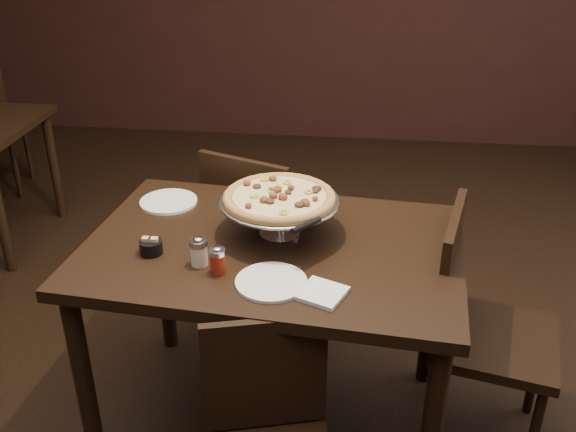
# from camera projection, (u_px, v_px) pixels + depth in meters

# --- Properties ---
(room) EXTENTS (6.04, 7.04, 2.84)m
(room) POSITION_uv_depth(u_px,v_px,m) (281.00, 97.00, 1.99)
(room) COLOR black
(room) RESTS_ON ground
(dining_table) EXTENTS (1.42, 1.01, 0.84)m
(dining_table) POSITION_uv_depth(u_px,v_px,m) (273.00, 270.00, 2.35)
(dining_table) COLOR black
(dining_table) RESTS_ON ground
(pizza_stand) EXTENTS (0.44, 0.44, 0.18)m
(pizza_stand) POSITION_uv_depth(u_px,v_px,m) (279.00, 198.00, 2.30)
(pizza_stand) COLOR silver
(pizza_stand) RESTS_ON dining_table
(parmesan_shaker) EXTENTS (0.06, 0.06, 0.11)m
(parmesan_shaker) POSITION_uv_depth(u_px,v_px,m) (199.00, 252.00, 2.16)
(parmesan_shaker) COLOR #F0EBBA
(parmesan_shaker) RESTS_ON dining_table
(pepper_flake_shaker) EXTENTS (0.06, 0.06, 0.10)m
(pepper_flake_shaker) POSITION_uv_depth(u_px,v_px,m) (218.00, 260.00, 2.11)
(pepper_flake_shaker) COLOR maroon
(pepper_flake_shaker) RESTS_ON dining_table
(packet_caddy) EXTENTS (0.08, 0.08, 0.06)m
(packet_caddy) POSITION_uv_depth(u_px,v_px,m) (151.00, 247.00, 2.23)
(packet_caddy) COLOR black
(packet_caddy) RESTS_ON dining_table
(napkin_stack) EXTENTS (0.18, 0.18, 0.01)m
(napkin_stack) POSITION_uv_depth(u_px,v_px,m) (322.00, 293.00, 2.01)
(napkin_stack) COLOR white
(napkin_stack) RESTS_ON dining_table
(plate_left) EXTENTS (0.23, 0.23, 0.01)m
(plate_left) POSITION_uv_depth(u_px,v_px,m) (169.00, 202.00, 2.60)
(plate_left) COLOR white
(plate_left) RESTS_ON dining_table
(plate_near) EXTENTS (0.23, 0.23, 0.01)m
(plate_near) POSITION_uv_depth(u_px,v_px,m) (271.00, 282.00, 2.07)
(plate_near) COLOR white
(plate_near) RESTS_ON dining_table
(serving_spatula) EXTENTS (0.17, 0.17, 0.02)m
(serving_spatula) POSITION_uv_depth(u_px,v_px,m) (306.00, 226.00, 2.12)
(serving_spatula) COLOR silver
(serving_spatula) RESTS_ON pizza_stand
(chair_far) EXTENTS (0.57, 0.57, 0.95)m
(chair_far) POSITION_uv_depth(u_px,v_px,m) (259.00, 235.00, 3.03)
(chair_far) COLOR black
(chair_far) RESTS_ON ground
(chair_side) EXTENTS (0.54, 0.54, 0.96)m
(chair_side) POSITION_uv_depth(u_px,v_px,m) (477.00, 322.00, 2.41)
(chair_side) COLOR black
(chair_side) RESTS_ON ground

